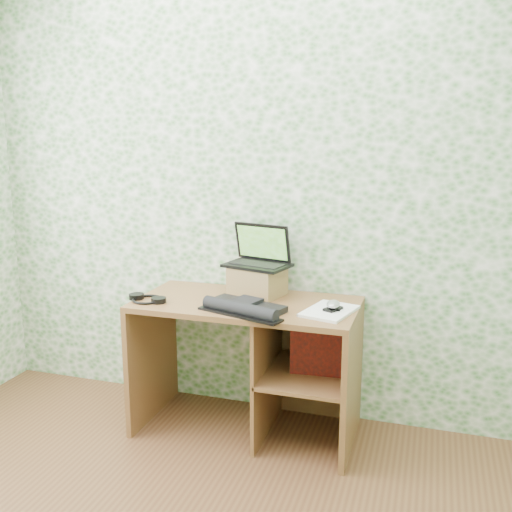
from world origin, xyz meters
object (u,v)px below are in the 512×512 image
(notepad, at_px, (329,311))
(keyboard, at_px, (244,307))
(desk, at_px, (262,348))
(riser, at_px, (257,281))
(laptop, at_px, (259,256))

(notepad, bearing_deg, keyboard, -149.85)
(desk, xyz_separation_m, riser, (-0.06, 0.12, 0.35))
(riser, relative_size, laptop, 0.70)
(desk, distance_m, riser, 0.37)
(desk, xyz_separation_m, keyboard, (-0.04, -0.20, 0.29))
(desk, xyz_separation_m, laptop, (-0.06, 0.15, 0.49))
(riser, xyz_separation_m, notepad, (0.45, -0.20, -0.07))
(laptop, relative_size, notepad, 1.28)
(laptop, bearing_deg, desk, -54.08)
(desk, height_order, riser, riser)
(desk, bearing_deg, laptop, 111.95)
(riser, bearing_deg, laptop, 90.00)
(desk, relative_size, laptop, 3.06)
(laptop, distance_m, keyboard, 0.40)
(keyboard, xyz_separation_m, notepad, (0.42, 0.12, -0.02))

